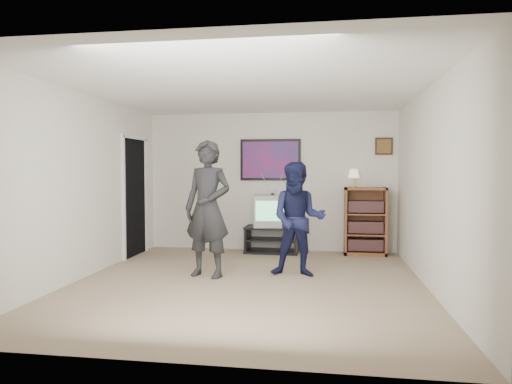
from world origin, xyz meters
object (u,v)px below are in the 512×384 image
(media_stand, at_px, (272,239))
(person_short, at_px, (298,219))
(bookshelf, at_px, (365,221))
(person_tall, at_px, (208,209))
(crt_television, at_px, (273,211))

(media_stand, height_order, person_short, person_short)
(bookshelf, xyz_separation_m, person_tall, (-2.28, -1.99, 0.35))
(crt_television, bearing_deg, bookshelf, -5.98)
(crt_television, distance_m, bookshelf, 1.62)
(crt_television, height_order, person_tall, person_tall)
(person_short, bearing_deg, bookshelf, 61.27)
(media_stand, height_order, crt_television, crt_television)
(media_stand, xyz_separation_m, crt_television, (0.01, 0.00, 0.51))
(bookshelf, bearing_deg, media_stand, -178.23)
(media_stand, xyz_separation_m, bookshelf, (1.62, 0.05, 0.35))
(crt_television, height_order, bookshelf, bookshelf)
(bookshelf, relative_size, person_tall, 0.62)
(person_tall, height_order, person_short, person_tall)
(media_stand, height_order, bookshelf, bookshelf)
(media_stand, relative_size, person_tall, 0.51)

